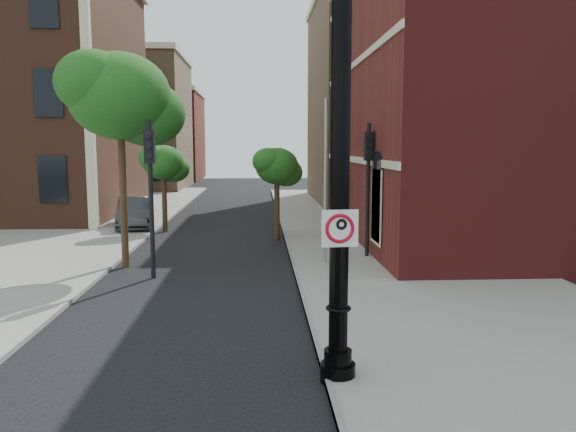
{
  "coord_description": "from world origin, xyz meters",
  "views": [
    {
      "loc": [
        0.89,
        -10.04,
        4.12
      ],
      "look_at": [
        1.52,
        2.0,
        2.59
      ],
      "focal_mm": 35.0,
      "sensor_mm": 36.0,
      "label": 1
    }
  ],
  "objects": [
    {
      "name": "ground",
      "position": [
        0.0,
        0.0,
        0.0
      ],
      "size": [
        120.0,
        120.0,
        0.0
      ],
      "primitive_type": "plane",
      "color": "black",
      "rests_on": "ground"
    },
    {
      "name": "curb_edge",
      "position": [
        2.05,
        10.0,
        0.07
      ],
      "size": [
        0.1,
        60.0,
        0.14
      ],
      "primitive_type": "cube",
      "color": "gray",
      "rests_on": "ground"
    },
    {
      "name": "bg_building_red",
      "position": [
        -12.0,
        58.0,
        5.0
      ],
      "size": [
        12.0,
        12.0,
        10.0
      ],
      "primitive_type": "cube",
      "color": "maroon",
      "rests_on": "ground"
    },
    {
      "name": "bg_building_tan_a",
      "position": [
        -12.0,
        44.0,
        6.0
      ],
      "size": [
        12.0,
        12.0,
        12.0
      ],
      "primitive_type": "cube",
      "color": "#8E6F4D",
      "rests_on": "ground"
    },
    {
      "name": "street_tree_a",
      "position": [
        -3.58,
        8.93,
        5.63
      ],
      "size": [
        3.95,
        3.57,
        7.12
      ],
      "color": "#382316",
      "rests_on": "ground"
    },
    {
      "name": "street_tree_b",
      "position": [
        -3.56,
        16.82,
        3.23
      ],
      "size": [
        2.28,
        2.06,
        4.11
      ],
      "color": "#382316",
      "rests_on": "ground"
    },
    {
      "name": "no_parking_sign",
      "position": [
        2.23,
        -0.9,
        2.75
      ],
      "size": [
        0.63,
        0.11,
        0.63
      ],
      "rotation": [
        0.0,
        0.0,
        0.1
      ],
      "color": "white",
      "rests_on": "ground"
    },
    {
      "name": "street_tree_c",
      "position": [
        1.72,
        14.45,
        3.15
      ],
      "size": [
        2.22,
        2.01,
        4.0
      ],
      "color": "#382316",
      "rests_on": "ground"
    },
    {
      "name": "traffic_signal_right",
      "position": [
        4.8,
        9.79,
        3.29
      ],
      "size": [
        0.32,
        0.4,
        4.89
      ],
      "rotation": [
        0.0,
        0.0,
        0.04
      ],
      "color": "black",
      "rests_on": "ground"
    },
    {
      "name": "utility_pole",
      "position": [
        3.14,
        8.75,
        2.83
      ],
      "size": [
        0.11,
        0.11,
        5.66
      ],
      "primitive_type": "cylinder",
      "color": "#999999",
      "rests_on": "ground"
    },
    {
      "name": "parked_car",
      "position": [
        -5.21,
        17.93,
        0.77
      ],
      "size": [
        2.34,
        4.86,
        1.54
      ],
      "primitive_type": "imported",
      "rotation": [
        0.0,
        0.0,
        0.16
      ],
      "color": "#313237",
      "rests_on": "ground"
    },
    {
      "name": "sidewalk_left",
      "position": [
        -9.0,
        18.0,
        0.06
      ],
      "size": [
        10.0,
        50.0,
        0.12
      ],
      "primitive_type": "cube",
      "color": "gray",
      "rests_on": "ground"
    },
    {
      "name": "sidewalk_right",
      "position": [
        6.0,
        10.0,
        0.06
      ],
      "size": [
        8.0,
        60.0,
        0.12
      ],
      "primitive_type": "cube",
      "color": "gray",
      "rests_on": "ground"
    },
    {
      "name": "bg_building_tan_b",
      "position": [
        16.0,
        30.0,
        7.0
      ],
      "size": [
        22.0,
        14.0,
        14.0
      ],
      "primitive_type": "cube",
      "color": "#8E6F4D",
      "rests_on": "ground"
    },
    {
      "name": "traffic_signal_left",
      "position": [
        -2.4,
        7.22,
        3.28
      ],
      "size": [
        0.31,
        0.4,
        4.87
      ],
      "rotation": [
        0.0,
        0.0,
        -0.0
      ],
      "color": "black",
      "rests_on": "ground"
    },
    {
      "name": "lamppost",
      "position": [
        2.25,
        -0.71,
        3.37
      ],
      "size": [
        0.62,
        0.62,
        7.3
      ],
      "color": "black",
      "rests_on": "ground"
    }
  ]
}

